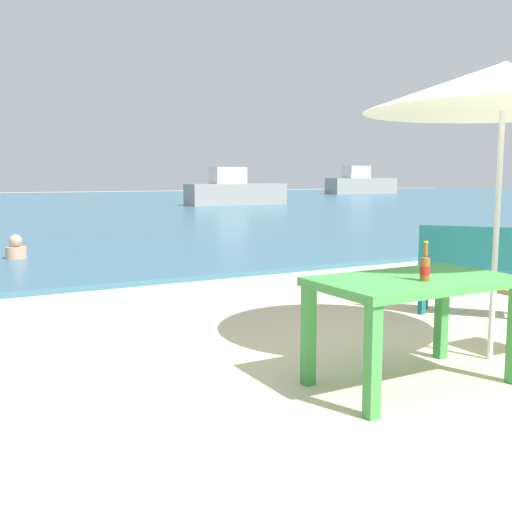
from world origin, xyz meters
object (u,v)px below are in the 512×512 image
Objects in this scene: patio_umbrella at (504,87)px; beer_bottle_amber at (425,267)px; swimmer_person at (16,249)px; boat_tanker at (235,191)px; boat_sailboat at (361,184)px; bench_teal_center at (479,266)px; picnic_table_green at (414,293)px.

beer_bottle_amber is at bearing -165.54° from patio_umbrella.
boat_tanker is (12.34, 16.03, 0.51)m from swimmer_person.
boat_sailboat is at bearing 35.42° from boat_tanker.
patio_umbrella is 0.45× the size of boat_tanker.
patio_umbrella is at bearing 14.46° from beer_bottle_amber.
boat_tanker is at bearing 67.51° from patio_umbrella.
boat_sailboat is (27.52, 35.94, 0.38)m from bench_teal_center.
beer_bottle_amber is at bearing -114.29° from boat_tanker.
bench_teal_center is at bearing -60.70° from swimmer_person.
boat_tanker is (10.77, 23.86, -0.10)m from beer_bottle_amber.
picnic_table_green is 0.61× the size of patio_umbrella.
swimmer_person is 42.87m from boat_sailboat.
beer_bottle_amber is 0.12× the size of patio_umbrella.
boat_sailboat reaches higher than swimmer_person.
swimmer_person is 0.06× the size of boat_sailboat.
picnic_table_green is 3.41× the size of swimmer_person.
patio_umbrella reaches higher than beer_bottle_amber.
boat_sailboat reaches higher than patio_umbrella.
boat_tanker reaches higher than beer_bottle_amber.
patio_umbrella is 25.58m from boat_tanker.
bench_teal_center is 45.26m from boat_sailboat.
picnic_table_green is at bearing -78.13° from swimmer_person.
patio_umbrella is at bearing -112.49° from boat_tanker.
picnic_table_green is 5.28× the size of beer_bottle_amber.
boat_sailboat is (31.17, 29.42, 0.68)m from swimmer_person.
beer_bottle_amber is (-0.04, -0.14, 0.20)m from picnic_table_green.
boat_tanker reaches higher than picnic_table_green.
boat_tanker is at bearing 68.92° from bench_teal_center.
beer_bottle_amber is 1.63m from patio_umbrella.
patio_umbrella is 8.22m from swimmer_person.
bench_teal_center is at bearing -127.44° from boat_sailboat.
picnic_table_green is at bearing 72.97° from beer_bottle_amber.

